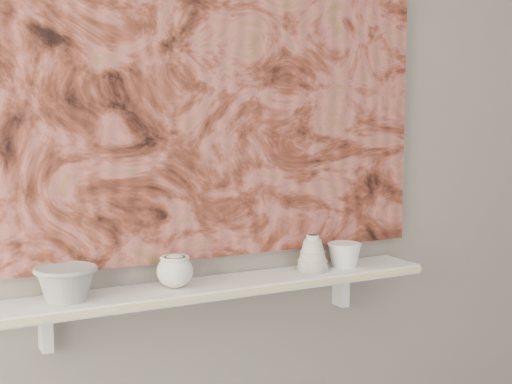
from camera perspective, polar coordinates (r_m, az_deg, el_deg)
wall_back at (r=2.16m, az=-4.24°, el=4.20°), size 3.60×0.00×3.60m
shelf at (r=2.14m, az=-3.11°, el=-7.61°), size 1.40×0.18×0.03m
shelf_stripe at (r=2.06m, az=-2.01°, el=-8.18°), size 1.40×0.01×0.02m
bracket_left at (r=2.07m, az=-16.49°, el=-10.49°), size 0.03×0.06×0.12m
bracket_right at (r=2.45m, az=6.81°, el=-7.64°), size 0.03×0.06×0.12m
painting at (r=2.15m, az=-4.13°, el=9.25°), size 1.50×0.02×1.10m
house_motif at (r=2.37m, az=6.08°, el=1.51°), size 0.09×0.00×0.08m
bowl_grey at (r=1.98m, az=-14.97°, el=-7.05°), size 0.19×0.19×0.10m
cup_cream at (r=2.07m, az=-6.51°, el=-6.32°), size 0.12×0.12×0.10m
bell_vessel at (r=2.28m, az=4.55°, el=-4.87°), size 0.13×0.13×0.12m
bowl_white at (r=2.35m, az=7.08°, el=-4.99°), size 0.14×0.14×0.08m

